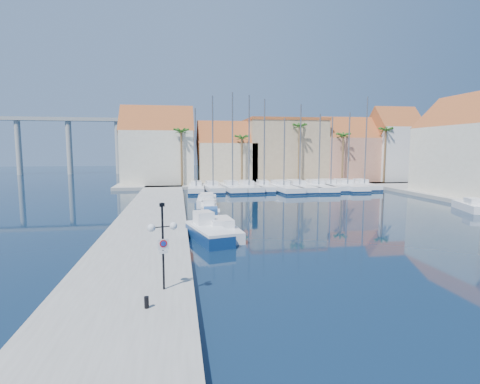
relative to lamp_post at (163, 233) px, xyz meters
name	(u,v)px	position (x,y,z in m)	size (l,w,h in m)	color
ground	(296,263)	(7.29, 4.21, -2.98)	(260.00, 260.00, 0.00)	black
quay_west	(152,220)	(-1.71, 17.71, -2.73)	(6.00, 77.00, 0.50)	gray
shore_north	(268,182)	(17.29, 52.21, -2.73)	(54.00, 16.00, 0.50)	gray
lamp_post	(163,233)	(0.00, 0.00, 0.00)	(1.25, 0.61, 3.78)	black
bollard	(147,302)	(-0.58, -1.86, -2.26)	(0.18, 0.18, 0.45)	black
fishing_boat	(208,231)	(2.72, 10.40, -2.33)	(3.19, 5.88, 1.96)	navy
motorboat_west_0	(219,228)	(3.68, 12.06, -2.48)	(3.00, 7.35, 1.40)	white
motorboat_west_1	(211,217)	(3.49, 16.87, -2.48)	(2.16, 5.46, 1.40)	white
motorboat_west_2	(209,207)	(3.79, 22.79, -2.48)	(1.94, 5.10, 1.40)	white
motorboat_west_3	(207,200)	(3.97, 27.81, -2.48)	(2.79, 6.93, 1.40)	white
motorboat_east_1	(471,206)	(31.27, 18.75, -2.48)	(3.18, 5.58, 1.40)	white
sailboat_0	(196,188)	(3.34, 40.70, -2.38)	(2.81, 8.99, 12.47)	white
sailboat_1	(213,188)	(5.82, 40.70, -2.34)	(2.99, 8.81, 14.30)	white
sailboat_2	(232,187)	(8.81, 40.84, -2.36)	(3.23, 9.94, 14.87)	white
sailboat_3	(248,187)	(11.34, 40.80, -2.36)	(3.29, 9.64, 14.51)	white
sailboat_4	(263,187)	(13.81, 40.82, -2.34)	(2.72, 8.68, 14.02)	white
sailboat_5	(282,188)	(16.56, 39.82, -2.43)	(3.77, 11.75, 11.09)	white
sailboat_6	(298,187)	(19.25, 40.31, -2.41)	(3.63, 11.85, 13.25)	white
sailboat_7	(317,187)	(22.37, 40.12, -2.43)	(3.68, 11.83, 11.83)	white
sailboat_8	(329,186)	(24.64, 40.73, -2.41)	(2.88, 9.91, 11.49)	white
sailboat_9	(346,186)	(27.30, 40.42, -2.42)	(3.09, 11.22, 12.16)	white
sailboat_10	(363,185)	(30.28, 40.49, -2.33)	(2.31, 8.48, 14.69)	white
building_0	(158,149)	(-2.71, 51.21, 3.54)	(12.30, 9.00, 13.50)	beige
building_1	(226,156)	(9.29, 51.21, 2.31)	(10.30, 8.00, 11.00)	#C2AF89
building_2	(284,150)	(20.29, 52.21, 3.27)	(14.20, 10.20, 11.50)	tan
building_3	(346,152)	(32.29, 51.21, 2.88)	(10.30, 8.00, 12.00)	tan
building_4	(393,146)	(41.29, 50.21, 3.98)	(8.30, 8.00, 14.00)	white
building_6	(473,149)	(39.29, 28.21, 3.54)	(9.00, 14.30, 13.50)	beige
palm_0	(181,133)	(1.29, 46.21, 6.10)	(2.60, 2.60, 10.15)	brown
palm_1	(242,139)	(11.29, 46.21, 5.15)	(2.60, 2.60, 9.15)	brown
palm_2	(300,128)	(21.29, 46.21, 7.03)	(2.60, 2.60, 11.15)	brown
palm_3	(343,137)	(29.29, 46.21, 5.62)	(2.60, 2.60, 9.65)	brown
palm_4	(386,132)	(37.29, 46.21, 6.56)	(2.60, 2.60, 10.65)	brown
viaduct	(47,134)	(-31.78, 86.21, 7.26)	(48.00, 2.20, 14.45)	#9E9E99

